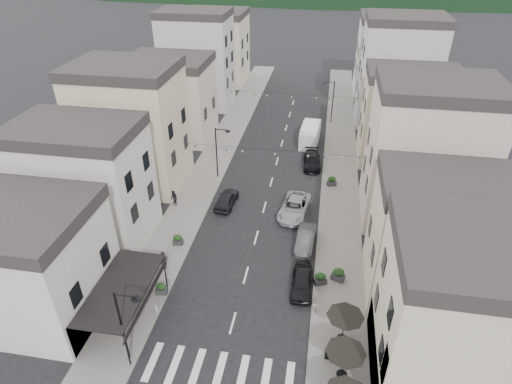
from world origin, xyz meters
TOP-DOWN VIEW (x-y plane):
  - sidewalk_left at (-7.50, 32.00)m, footprint 4.00×76.00m
  - sidewalk_right at (7.50, 32.00)m, footprint 4.00×76.00m
  - boutique_building at (-15.50, 5.00)m, footprint 12.00×8.00m
  - bistro_building at (14.50, 4.00)m, footprint 10.00×8.00m
  - boutique_awning at (-7.25, 5.00)m, footprint 3.77×7.50m
  - buildings_row_left at (-14.50, 37.75)m, footprint 10.20×54.16m
  - buildings_row_right at (14.50, 36.59)m, footprint 10.20×54.16m
  - cafe_terrace at (7.70, 2.80)m, footprint 2.50×8.10m
  - streetlamp_left_near at (-5.82, 2.00)m, footprint 1.70×0.56m
  - streetlamp_left_far at (-5.82, 26.00)m, footprint 1.70×0.56m
  - streetlamp_right_far at (5.82, 44.00)m, footprint 1.70×0.56m
  - bollards at (0.00, 5.50)m, footprint 11.66×10.26m
  - bunting_near at (0.00, 22.00)m, footprint 19.00×0.28m
  - bunting_far at (0.00, 38.00)m, footprint 19.00×0.28m
  - parked_car_a at (4.60, 10.26)m, footprint 1.74×4.15m
  - parked_car_b at (4.50, 15.57)m, footprint 1.71×4.39m
  - parked_car_c at (3.06, 20.36)m, footprint 3.26×5.79m
  - parked_car_d at (4.16, 30.50)m, footprint 2.34×4.93m
  - parked_car_e at (-3.85, 20.73)m, footprint 1.98×4.33m
  - delivery_van at (3.52, 36.64)m, footprint 2.51×5.62m
  - pedestrian_a at (-6.79, 10.60)m, footprint 0.62×0.43m
  - pedestrian_b at (-9.01, 19.63)m, footprint 1.03×1.01m
  - planter_la at (-6.00, 7.82)m, footprint 0.97×0.61m
  - planter_lb at (-6.66, 13.77)m, footprint 0.97×0.63m
  - planter_ra at (7.38, 11.62)m, footprint 1.18×0.92m
  - planter_rb at (6.00, 10.95)m, footprint 1.10×0.85m
  - planter_rc at (6.57, 26.25)m, footprint 1.10×0.85m

SIDE VIEW (x-z plane):
  - sidewalk_left at x=-7.50m, z-range 0.00..0.12m
  - sidewalk_right at x=7.50m, z-range 0.00..0.12m
  - bollards at x=0.00m, z-range 0.12..0.72m
  - planter_lb at x=-6.66m, z-range 0.11..1.12m
  - planter_la at x=-6.00m, z-range 0.11..1.13m
  - planter_rb at x=6.00m, z-range 0.10..1.19m
  - planter_rc at x=6.57m, z-range 0.10..1.20m
  - planter_ra at x=7.38m, z-range 0.10..1.27m
  - parked_car_d at x=4.16m, z-range 0.00..1.39m
  - parked_car_a at x=4.60m, z-range 0.00..1.40m
  - parked_car_b at x=4.50m, z-range 0.00..1.43m
  - parked_car_e at x=-3.85m, z-range 0.00..1.44m
  - parked_car_c at x=3.06m, z-range 0.00..1.53m
  - pedestrian_a at x=-6.79m, z-range 0.12..1.75m
  - pedestrian_b at x=-9.01m, z-range 0.12..1.79m
  - delivery_van at x=3.52m, z-range -0.02..2.61m
  - cafe_terrace at x=7.70m, z-range 1.09..3.62m
  - boutique_awning at x=-7.25m, z-range 1.48..4.75m
  - streetlamp_left_near at x=-5.82m, z-range 0.70..6.70m
  - streetlamp_left_far at x=-5.82m, z-range 0.70..6.70m
  - streetlamp_right_far at x=5.82m, z-range 0.70..6.70m
  - boutique_building at x=-15.50m, z-range 0.00..8.00m
  - bistro_building at x=14.50m, z-range 0.00..10.00m
  - bunting_near at x=0.00m, z-range 5.34..5.96m
  - bunting_far at x=0.00m, z-range 5.34..5.96m
  - buildings_row_left at x=-14.50m, z-range -0.88..13.12m
  - buildings_row_right at x=14.50m, z-range -0.93..13.57m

